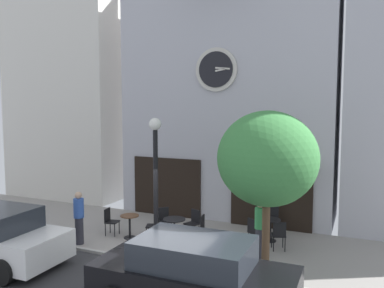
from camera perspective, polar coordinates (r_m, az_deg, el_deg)
name	(u,v)px	position (r m, az deg, el deg)	size (l,w,h in m)	color
ground_plane	(151,274)	(10.71, -5.95, -18.42)	(25.19, 10.16, 0.13)	gray
clock_building	(229,62)	(15.88, 5.45, 11.79)	(8.28, 4.22, 11.72)	#B2B2BC
neighbor_building_left	(81,57)	(20.75, -15.98, 12.14)	(5.78, 4.68, 13.61)	silver
street_lamp	(156,185)	(11.52, -5.33, -5.98)	(0.36, 0.36, 3.99)	black
street_tree	(267,159)	(9.95, 10.94, -2.19)	(2.54, 2.29, 4.22)	brown
cafe_table_near_door	(130,223)	(13.22, -9.10, -11.35)	(0.61, 0.61, 0.76)	black
cafe_table_rightmost	(174,225)	(12.73, -2.62, -11.79)	(0.72, 0.72, 0.75)	black
cafe_table_leftmost	(270,226)	(13.02, 11.37, -11.68)	(0.67, 0.67, 0.72)	black
cafe_chair_mid_row	(254,230)	(12.41, 9.10, -12.35)	(0.56, 0.56, 0.90)	black
cafe_chair_facing_street	(164,219)	(13.46, -4.10, -10.86)	(0.57, 0.57, 0.90)	black
cafe_chair_facing_wall	(199,227)	(12.59, 1.09, -12.02)	(0.44, 0.44, 0.90)	black
cafe_chair_curbside	(193,221)	(13.18, 0.22, -11.21)	(0.52, 0.52, 0.90)	black
cafe_chair_near_lamp	(279,233)	(12.24, 12.60, -12.65)	(0.52, 0.52, 0.90)	black
cafe_chair_left_end	(273,218)	(13.84, 11.74, -10.50)	(0.47, 0.47, 0.90)	black
cafe_chair_right_end	(110,219)	(13.65, -11.92, -10.74)	(0.45, 0.45, 0.90)	black
cafe_chair_by_entrance	(155,224)	(12.97, -5.43, -11.51)	(0.52, 0.52, 0.90)	black
pedestrian_green	(260,228)	(11.53, 9.94, -12.01)	(0.41, 0.41, 1.67)	#2D2D38
pedestrian_blue	(79,217)	(12.92, -16.21, -10.23)	(0.43, 0.43, 1.67)	#2D2D38
parked_car_black	(194,275)	(8.68, 0.25, -18.63)	(4.32, 2.05, 1.55)	black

